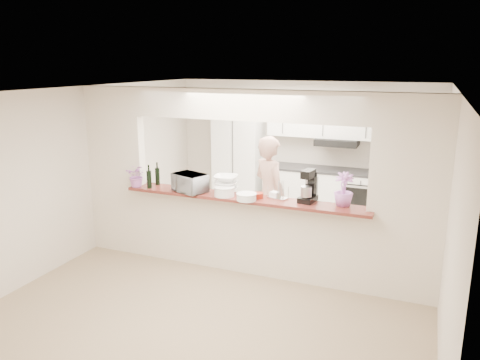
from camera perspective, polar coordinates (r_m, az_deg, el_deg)
The scene contains 19 objects.
floor at distance 6.66m, azimuth 0.56°, elevation -10.98°, with size 6.00×6.00×0.00m, color gray.
tile_overlay at distance 8.01m, azimuth 4.69°, elevation -6.55°, with size 5.00×2.90×0.01m, color silver.
partition at distance 6.18m, azimuth 0.59°, elevation 1.57°, with size 5.00×0.15×2.50m.
bar_counter at distance 6.43m, azimuth 0.56°, elevation -6.35°, with size 3.40×0.38×1.09m.
kitchen_cabinets at distance 8.87m, azimuth 5.97°, elevation 2.00°, with size 3.15×0.62×2.25m.
refrigerator at distance 8.49m, azimuth 20.43°, elevation -0.23°, with size 0.75×0.70×1.70m, color #A2A1A6.
flower_left at distance 6.84m, azimuth -12.44°, elevation 0.53°, with size 0.30×0.26×0.33m, color #ED7DD1.
wine_bottle_a at distance 6.92m, azimuth -10.03°, elevation 0.50°, with size 0.07×0.07×0.33m.
wine_bottle_b at distance 6.74m, azimuth -11.02°, elevation 0.11°, with size 0.07×0.07×0.34m.
toaster_oven at distance 6.47m, azimuth -6.16°, elevation -0.34°, with size 0.46×0.31×0.26m, color #A3A4A8.
serving_bowls at distance 6.40m, azimuth -1.75°, elevation -0.52°, with size 0.32×0.32×0.24m, color white.
plate_stack_a at distance 6.25m, azimuth -1.92°, elevation -1.39°, with size 0.28×0.28×0.13m.
plate_stack_b at distance 6.06m, azimuth 0.80°, elevation -2.06°, with size 0.26×0.26×0.09m.
red_bowl at distance 6.17m, azimuth 2.21°, elevation -1.89°, with size 0.15×0.15×0.07m, color maroon.
tan_bowl at distance 6.21m, azimuth 4.29°, elevation -1.85°, with size 0.13×0.13×0.06m, color tan.
utensil_caddy at distance 6.15m, azimuth 4.66°, elevation -1.34°, with size 0.29×0.21×0.24m.
stand_mixer at distance 6.04m, azimuth 8.35°, elevation -0.88°, with size 0.22×0.31×0.42m.
flower_right at distance 5.93m, azimuth 12.53°, elevation -1.12°, with size 0.24×0.24×0.42m, color #C56DCC.
person at distance 7.03m, azimuth 3.64°, elevation -1.89°, with size 0.65×0.43×1.78m, color tan.
Camera 1 is at (2.22, -5.61, 2.83)m, focal length 35.00 mm.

